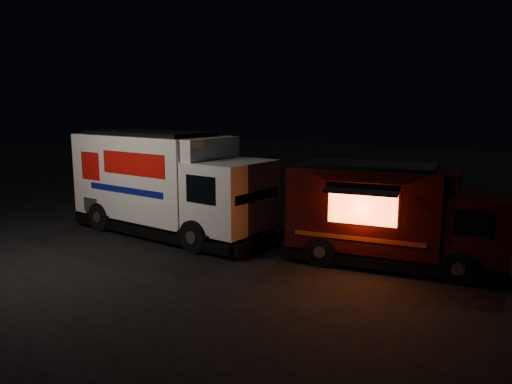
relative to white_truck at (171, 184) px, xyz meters
name	(u,v)px	position (x,y,z in m)	size (l,w,h in m)	color
ground	(171,251)	(1.50, -1.42, -1.70)	(80.00, 80.00, 0.00)	black
white_truck	(171,184)	(0.00, 0.00, 0.00)	(7.51, 2.56, 3.40)	silver
red_truck	(396,215)	(7.19, 1.46, -0.34)	(5.86, 2.16, 2.73)	#3D0B0B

